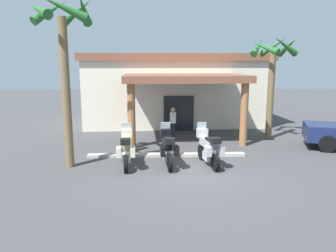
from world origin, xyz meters
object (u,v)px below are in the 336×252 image
pedestrian (173,121)px  palm_tree_near_portico (273,64)px  motorcycle_black (168,148)px  motorcycle_cream (126,149)px  motorcycle_silver (209,148)px  palm_tree_roadside (64,42)px  motel_building (173,88)px

pedestrian → palm_tree_near_portico: bearing=-14.9°
motorcycle_black → motorcycle_cream: bearing=87.5°
motorcycle_silver → palm_tree_roadside: (-5.45, 0.03, 4.08)m
motel_building → motorcycle_cream: motel_building is taller
palm_tree_near_portico → motorcycle_cream: bearing=-147.5°
motel_building → motorcycle_silver: size_ratio=5.57×
motorcycle_cream → motorcycle_black: size_ratio=1.00×
pedestrian → palm_tree_roadside: size_ratio=0.26×
motel_building → motorcycle_black: 10.30m
motorcycle_silver → palm_tree_roadside: bearing=78.3°
motorcycle_black → palm_tree_near_portico: size_ratio=0.40×
motorcycle_silver → palm_tree_roadside: palm_tree_roadside is taller
motel_building → palm_tree_roadside: size_ratio=1.87×
motorcycle_cream → palm_tree_near_portico: 9.22m
motorcycle_cream → palm_tree_roadside: size_ratio=0.34×
motorcycle_black → palm_tree_near_portico: 7.97m
palm_tree_near_portico → motorcycle_silver: bearing=-131.1°
palm_tree_near_portico → palm_tree_roadside: size_ratio=0.84×
motorcycle_black → pedestrian: 4.81m
motorcycle_cream → motorcycle_silver: bearing=-92.5°
motorcycle_cream → motorcycle_silver: same height
motorcycle_cream → palm_tree_roadside: (-2.19, 0.07, 4.08)m
pedestrian → palm_tree_near_portico: size_ratio=0.31×
motorcycle_black → motorcycle_silver: 1.63m
motorcycle_cream → motorcycle_silver: 3.25m
motel_building → motorcycle_silver: 10.32m
motorcycle_black → motorcycle_silver: same height
motorcycle_silver → motel_building: bearing=-6.5°
motorcycle_cream → motorcycle_black: same height
palm_tree_near_portico → palm_tree_roadside: palm_tree_roadside is taller
motorcycle_black → palm_tree_roadside: 5.59m
motorcycle_silver → palm_tree_near_portico: palm_tree_near_portico is taller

